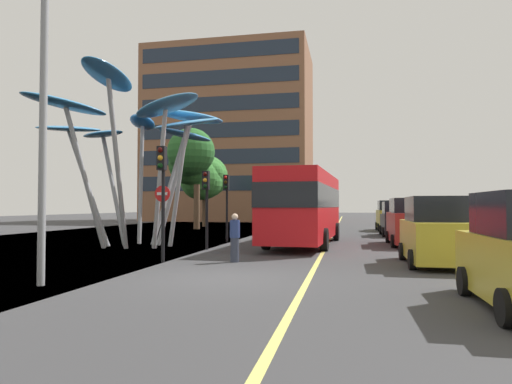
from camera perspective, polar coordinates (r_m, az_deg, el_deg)
The scene contains 16 objects.
ground at distance 12.18m, azimuth -7.48°, elevation -10.85°, with size 120.00×240.00×0.10m.
red_bus at distance 21.99m, azimuth 6.15°, elevation -1.47°, with size 3.16×10.41×3.64m.
leaf_sculpture at distance 22.29m, azimuth -14.31°, elevation 8.06°, with size 8.69×9.56×7.62m.
traffic_light_kerb_near at distance 15.42m, azimuth -11.75°, elevation 1.68°, with size 0.28×0.42×3.87m.
traffic_light_kerb_far at distance 19.55m, azimuth -6.30°, elevation -0.07°, with size 0.28×0.42×3.38m.
traffic_light_island_mid at distance 23.92m, azimuth -3.75°, elevation -0.14°, with size 0.28×0.42×3.53m.
car_parked_mid at distance 15.48m, azimuth 21.75°, elevation -4.84°, with size 1.98×4.01×2.18m.
car_parked_far at distance 22.77m, azimuth 18.83°, elevation -3.73°, with size 2.00×4.58×2.25m.
car_side_street at distance 29.80m, azimuth 17.41°, elevation -3.38°, with size 2.05×4.03×2.15m.
car_far_side at distance 35.85m, azimuth 16.46°, elevation -2.99°, with size 1.92×4.27×2.29m.
street_lamp at distance 12.20m, azimuth -23.79°, elevation 15.91°, with size 1.73×0.44×8.87m.
tree_pavement_near at distance 37.27m, azimuth -8.36°, elevation 4.21°, with size 4.54×5.70×8.06m.
tree_pavement_far at distance 41.65m, azimuth -6.60°, elevation 1.69°, with size 4.54×5.41×6.55m.
pedestrian at distance 15.23m, azimuth -2.69°, elevation -5.78°, with size 0.34×0.34×1.62m.
no_entry_sign at distance 17.09m, azimuth -11.70°, elevation -2.16°, with size 0.60×0.12×2.63m.
backdrop_building at distance 59.96m, azimuth -3.15°, elevation 6.98°, with size 20.49×12.44×22.01m.
Camera 1 is at (3.23, -11.38, 1.87)m, focal length 31.72 mm.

